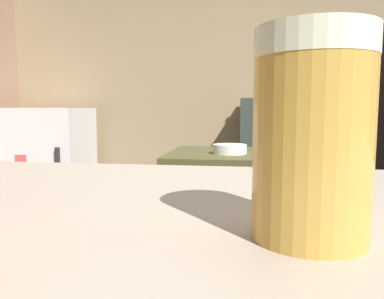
{
  "coord_description": "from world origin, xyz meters",
  "views": [
    {
      "loc": [
        -0.3,
        -1.31,
        1.15
      ],
      "look_at": [
        -0.39,
        -0.75,
        1.09
      ],
      "focal_mm": 35.0,
      "sensor_mm": 36.0,
      "label": 1
    }
  ],
  "objects_px": {
    "mini_fridge": "(50,174)",
    "bottle_soy": "(272,89)",
    "pint_glass_near": "(312,136)",
    "bottle_hot_sauce": "(257,88)",
    "mixing_bowl": "(230,149)"
  },
  "relations": [
    {
      "from": "bottle_hot_sauce",
      "to": "pint_glass_near",
      "type": "bearing_deg",
      "value": -90.83
    },
    {
      "from": "mixing_bowl",
      "to": "pint_glass_near",
      "type": "distance_m",
      "value": 1.63
    },
    {
      "from": "mini_fridge",
      "to": "pint_glass_near",
      "type": "relative_size",
      "value": 9.03
    },
    {
      "from": "mini_fridge",
      "to": "mixing_bowl",
      "type": "relative_size",
      "value": 6.87
    },
    {
      "from": "mixing_bowl",
      "to": "bottle_hot_sauce",
      "type": "distance_m",
      "value": 1.37
    },
    {
      "from": "pint_glass_near",
      "to": "bottle_soy",
      "type": "height_order",
      "value": "bottle_soy"
    },
    {
      "from": "pint_glass_near",
      "to": "bottle_hot_sauce",
      "type": "height_order",
      "value": "bottle_hot_sauce"
    },
    {
      "from": "mini_fridge",
      "to": "bottle_soy",
      "type": "relative_size",
      "value": 6.25
    },
    {
      "from": "bottle_hot_sauce",
      "to": "bottle_soy",
      "type": "height_order",
      "value": "bottle_hot_sauce"
    },
    {
      "from": "mini_fridge",
      "to": "pint_glass_near",
      "type": "height_order",
      "value": "pint_glass_near"
    },
    {
      "from": "pint_glass_near",
      "to": "mixing_bowl",
      "type": "bearing_deg",
      "value": 94.3
    },
    {
      "from": "pint_glass_near",
      "to": "bottle_hot_sauce",
      "type": "bearing_deg",
      "value": 89.17
    },
    {
      "from": "bottle_hot_sauce",
      "to": "bottle_soy",
      "type": "xyz_separation_m",
      "value": [
        0.11,
        -0.01,
        -0.02
      ]
    },
    {
      "from": "mini_fridge",
      "to": "bottle_hot_sauce",
      "type": "relative_size",
      "value": 5.17
    },
    {
      "from": "mini_fridge",
      "to": "pint_glass_near",
      "type": "bearing_deg",
      "value": -58.07
    }
  ]
}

